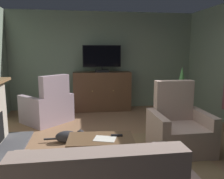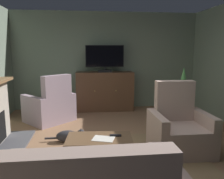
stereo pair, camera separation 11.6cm
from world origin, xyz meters
name	(u,v)px [view 1 (the left image)]	position (x,y,z in m)	size (l,w,h in m)	color
ground_plane	(125,155)	(0.00, 0.00, -0.02)	(5.78, 6.86, 0.04)	#936B4C
wall_back	(103,61)	(0.00, 3.18, 1.36)	(5.78, 0.10, 2.71)	gray
rug_central	(138,156)	(0.18, -0.11, 0.01)	(2.07, 1.94, 0.01)	#8E704C
tv_cabinet	(102,92)	(-0.08, 2.83, 0.51)	(1.57, 0.50, 1.07)	#402A1C
television	(102,58)	(-0.08, 2.78, 1.45)	(1.03, 0.20, 0.72)	black
coffee_table	(101,141)	(-0.42, -0.29, 0.37)	(0.98, 0.61, 0.42)	brown
tv_remote	(117,135)	(-0.18, -0.26, 0.43)	(0.17, 0.05, 0.02)	black
folded_newspaper	(105,139)	(-0.37, -0.34, 0.42)	(0.30, 0.22, 0.01)	silver
armchair_facing_sofa	(48,107)	(-1.43, 1.92, 0.35)	(1.27, 1.27, 1.12)	#AD93A3
armchair_by_fireplace	(179,129)	(0.92, 0.06, 0.36)	(0.92, 0.83, 1.14)	#BC9E8E
potted_plant_tall_palm_by_window	(181,97)	(1.31, 0.86, 0.72)	(0.46, 0.46, 1.34)	beige
cat	(69,136)	(-0.91, 0.65, 0.11)	(0.74, 0.22, 0.23)	#2D2D33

